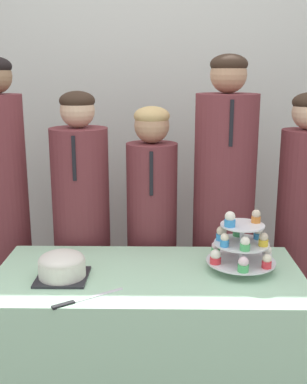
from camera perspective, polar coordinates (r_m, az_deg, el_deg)
The scene contains 10 objects.
wall_back at distance 3.19m, azimuth -0.05°, elevation 10.16°, with size 9.00×0.06×2.70m.
table at distance 2.27m, azimuth -0.58°, elevation -18.03°, with size 1.33×0.65×0.73m.
round_cake at distance 2.06m, azimuth -10.80°, elevation -8.51°, with size 0.21×0.21×0.12m.
cake_knife at distance 1.88m, azimuth -9.12°, elevation -12.66°, with size 0.25×0.18×0.01m.
cupcake_stand at distance 2.12m, azimuth 10.30°, elevation -6.11°, with size 0.30×0.30×0.27m.
student_0 at distance 2.68m, azimuth -17.12°, elevation -3.29°, with size 0.25×0.26×1.64m.
student_1 at distance 2.62m, azimuth -8.43°, elevation -5.53°, with size 0.30×0.30×1.48m.
student_2 at distance 2.59m, azimuth -0.19°, elevation -6.09°, with size 0.26×0.27×1.40m.
student_3 at distance 2.58m, azimuth 8.24°, elevation -3.85°, with size 0.32×0.32×1.65m.
student_4 at distance 2.68m, azimuth 16.96°, elevation -5.24°, with size 0.26×0.27×1.47m.
Camera 1 is at (0.05, -1.60, 1.57)m, focal length 45.00 mm.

